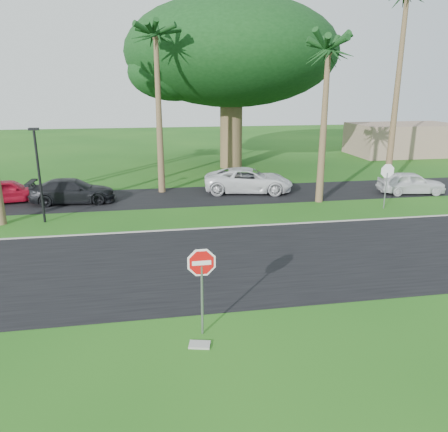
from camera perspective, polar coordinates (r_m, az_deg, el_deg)
ground at (r=15.01m, az=-6.16°, el=-9.22°), size 120.00×120.00×0.00m
road at (r=16.83m, az=-6.63°, el=-6.25°), size 120.00×8.00×0.02m
parking_strip at (r=26.81m, az=-7.97°, el=2.41°), size 120.00×5.00×0.02m
curb at (r=20.61m, az=-7.30°, el=-1.87°), size 120.00×0.12×0.06m
stop_sign_near at (r=11.59m, az=-2.93°, el=-7.58°), size 1.05×0.07×2.62m
stop_sign_far at (r=25.43m, az=20.51°, el=4.81°), size 1.05×0.07×2.62m
palm_center at (r=27.64m, az=-8.91°, el=21.93°), size 5.00×5.00×10.50m
palm_right_near at (r=25.48m, az=13.47°, el=19.96°), size 5.00×5.00×9.50m
canopy_tree at (r=36.21m, az=0.98°, el=20.47°), size 16.50×16.50×13.12m
streetlight_right at (r=22.95m, az=-23.06°, el=5.60°), size 0.45×0.25×4.64m
building_far at (r=46.86m, az=22.42°, el=9.25°), size 10.00×6.00×3.00m
car_red at (r=28.16m, az=-26.29°, el=2.92°), size 4.21×2.28×1.36m
car_dark at (r=26.67m, az=-19.14°, el=3.08°), size 4.80×2.01×1.39m
car_minivan at (r=27.75m, az=3.23°, el=4.65°), size 5.94×3.57×1.54m
car_pickup at (r=29.79m, az=23.24°, el=3.98°), size 4.23×2.20×1.38m
utility_slab at (r=11.91m, az=-3.21°, el=-16.44°), size 0.62×0.47×0.06m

